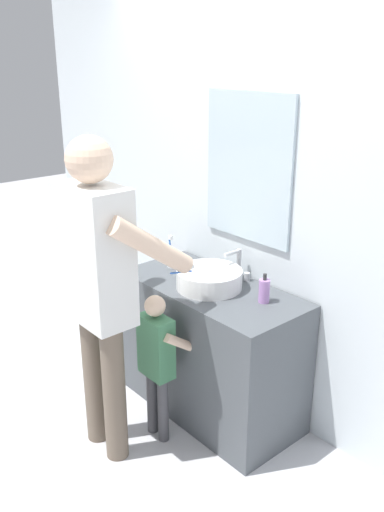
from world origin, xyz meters
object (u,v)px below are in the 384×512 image
Objects in this scene: toothbrush_cup at (172,258)px; soap_bottle at (264,291)px; adult_parent at (100,274)px; child_toddler at (158,355)px.

toothbrush_cup is 1.25× the size of soap_bottle.
toothbrush_cup reaches higher than soap_bottle.
toothbrush_cup is at bearing 112.06° from adult_parent.
child_toddler is (0.40, -0.43, -0.35)m from toothbrush_cup.
toothbrush_cup is at bearing -176.49° from soap_bottle.
adult_parent reaches higher than child_toddler.
toothbrush_cup is 0.12× the size of adult_parent.
soap_bottle is (0.73, 0.04, 0.01)m from toothbrush_cup.
soap_bottle is at bearing 54.91° from child_toddler.
soap_bottle is 0.68m from child_toddler.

